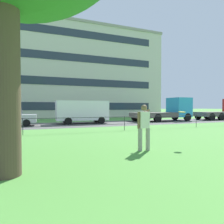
{
  "coord_description": "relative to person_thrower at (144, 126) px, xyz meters",
  "views": [
    {
      "loc": [
        -5.88,
        0.57,
        1.63
      ],
      "look_at": [
        -2.15,
        10.04,
        1.38
      ],
      "focal_mm": 31.7,
      "sensor_mm": 36.0,
      "label": 1
    }
  ],
  "objects": [
    {
      "name": "frisbee",
      "position": [
        1.87,
        0.11,
        0.5
      ],
      "size": [
        0.3,
        0.3,
        0.04
      ],
      "color": "yellow"
    },
    {
      "name": "panel_van_right",
      "position": [
        0.62,
        12.82,
        0.34
      ],
      "size": [
        5.04,
        2.18,
        2.24
      ],
      "color": "white",
      "rests_on": "ground"
    },
    {
      "name": "street_strip",
      "position": [
        2.07,
        12.06,
        -0.92
      ],
      "size": [
        80.0,
        6.2,
        0.01
      ],
      "primitive_type": "cube",
      "color": "#565454",
      "rests_on": "ground"
    },
    {
      "name": "person_thrower",
      "position": [
        0.0,
        0.0,
        0.0
      ],
      "size": [
        0.55,
        0.74,
        1.72
      ],
      "color": "gray",
      "rests_on": "ground"
    },
    {
      "name": "car_silver_far_right",
      "position": [
        -5.68,
        12.4,
        -0.15
      ],
      "size": [
        4.06,
        1.92,
        1.54
      ],
      "color": "#B7BABF",
      "rests_on": "ground"
    },
    {
      "name": "flatbed_truck_far_left",
      "position": [
        11.06,
        12.84,
        0.29
      ],
      "size": [
        7.36,
        2.6,
        2.75
      ],
      "color": "#2D99D1",
      "rests_on": "ground"
    },
    {
      "name": "apartment_building_background",
      "position": [
        0.93,
        27.92,
        6.3
      ],
      "size": [
        31.58,
        11.58,
        14.45
      ],
      "color": "beige",
      "rests_on": "ground"
    },
    {
      "name": "park_fence",
      "position": [
        2.07,
        6.13,
        -0.25
      ],
      "size": [
        39.14,
        0.04,
        1.0
      ],
      "color": "#232328",
      "rests_on": "ground"
    }
  ]
}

